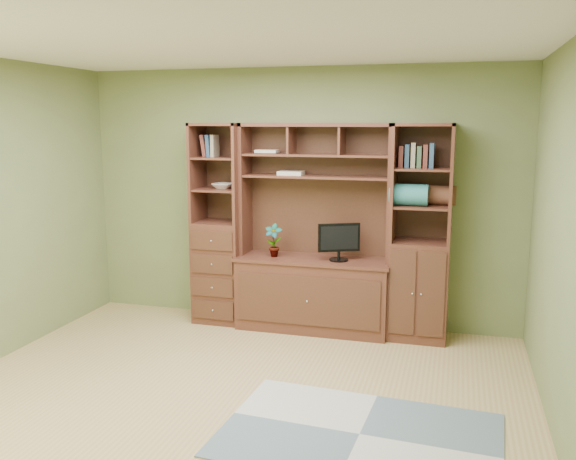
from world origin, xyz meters
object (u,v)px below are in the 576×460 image
(left_tower, at_px, (220,224))
(right_tower, at_px, (421,233))
(monitor, at_px, (339,235))
(center_hutch, at_px, (314,229))

(left_tower, bearing_deg, right_tower, 0.00)
(right_tower, relative_size, monitor, 4.06)
(left_tower, height_order, monitor, left_tower)
(left_tower, relative_size, right_tower, 1.00)
(center_hutch, xyz_separation_m, left_tower, (-1.00, 0.04, 0.00))
(right_tower, bearing_deg, left_tower, 180.00)
(right_tower, xyz_separation_m, monitor, (-0.76, -0.07, -0.04))
(center_hutch, relative_size, left_tower, 1.00)
(center_hutch, distance_m, left_tower, 1.00)
(monitor, bearing_deg, left_tower, 150.76)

